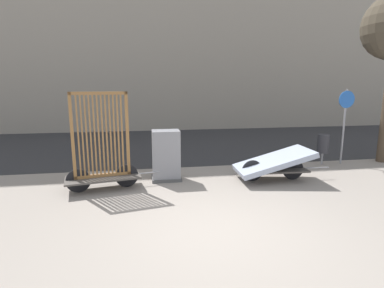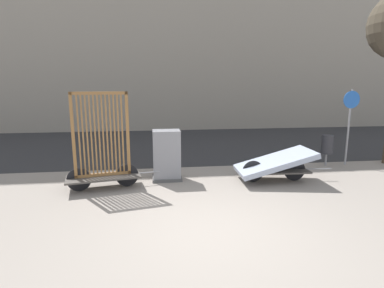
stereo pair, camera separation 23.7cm
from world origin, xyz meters
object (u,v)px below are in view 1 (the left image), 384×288
object	(u,v)px
sign_post	(345,116)
bike_cart_with_mattress	(273,163)
bike_cart_with_bedframe	(102,157)
utility_cabinet	(166,157)
trash_bin	(323,144)

from	to	relation	value
sign_post	bike_cart_with_mattress	bearing A→B (deg)	-155.90
bike_cart_with_mattress	sign_post	distance (m)	3.35
bike_cart_with_bedframe	utility_cabinet	size ratio (longest dim) A/B	1.85
utility_cabinet	sign_post	xyz separation A→B (m)	(5.65, 0.78, 0.90)
bike_cart_with_bedframe	trash_bin	xyz separation A→B (m)	(6.53, 1.31, -0.15)
trash_bin	bike_cart_with_bedframe	bearing A→B (deg)	-168.69
utility_cabinet	trash_bin	distance (m)	5.05
utility_cabinet	sign_post	distance (m)	5.77
bike_cart_with_bedframe	bike_cart_with_mattress	distance (m)	4.30
sign_post	trash_bin	bearing A→B (deg)	179.31
utility_cabinet	sign_post	size ratio (longest dim) A/B	0.56
bike_cart_with_bedframe	sign_post	bearing A→B (deg)	-1.02
bike_cart_with_mattress	trash_bin	bearing A→B (deg)	32.39
utility_cabinet	trash_bin	bearing A→B (deg)	8.94
utility_cabinet	trash_bin	world-z (taller)	utility_cabinet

